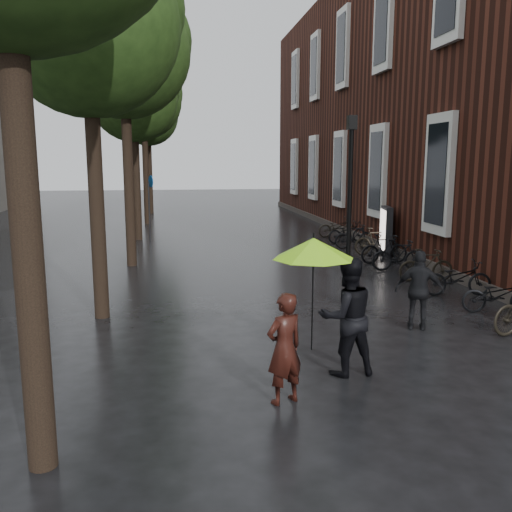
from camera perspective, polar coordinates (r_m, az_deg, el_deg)
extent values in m
plane|color=black|center=(6.47, 16.42, -22.25)|extent=(120.00, 120.00, 0.00)
cube|color=#38160F|center=(27.76, 20.02, 14.80)|extent=(10.00, 33.00, 12.00)
cube|color=silver|center=(17.33, 18.79, 8.14)|extent=(0.25, 1.60, 3.60)
cube|color=black|center=(17.29, 18.50, 8.15)|extent=(0.10, 1.20, 3.00)
cube|color=silver|center=(21.90, 12.78, 8.71)|extent=(0.25, 1.60, 3.60)
cube|color=black|center=(21.87, 12.53, 8.72)|extent=(0.10, 1.20, 3.00)
cube|color=silver|center=(22.48, 13.36, 22.86)|extent=(0.25, 1.60, 3.60)
cube|color=black|center=(22.44, 13.10, 22.89)|extent=(0.10, 1.20, 3.00)
cube|color=silver|center=(26.62, 8.85, 9.03)|extent=(0.25, 1.60, 3.60)
cube|color=black|center=(26.60, 8.64, 9.04)|extent=(0.10, 1.20, 3.00)
cube|color=silver|center=(27.10, 9.19, 20.73)|extent=(0.25, 1.60, 3.60)
cube|color=black|center=(27.07, 8.97, 20.75)|extent=(0.10, 1.20, 3.00)
cube|color=silver|center=(31.43, 6.12, 9.23)|extent=(0.25, 1.60, 3.60)
cube|color=black|center=(31.41, 5.94, 9.23)|extent=(0.10, 1.20, 3.00)
cube|color=silver|center=(31.84, 6.31, 19.17)|extent=(0.25, 1.60, 3.60)
cube|color=black|center=(31.82, 6.13, 19.18)|extent=(0.10, 1.20, 3.00)
cube|color=silver|center=(36.29, 4.11, 9.36)|extent=(0.25, 1.60, 3.60)
cube|color=black|center=(36.27, 3.95, 9.36)|extent=(0.10, 1.20, 3.00)
cube|color=silver|center=(36.65, 4.22, 17.99)|extent=(0.25, 1.60, 3.60)
cube|color=black|center=(36.63, 4.06, 18.00)|extent=(0.10, 1.20, 3.00)
cube|color=#3F3833|center=(25.92, 9.66, 2.66)|extent=(0.40, 33.00, 0.30)
cylinder|color=black|center=(6.22, -22.82, -0.74)|extent=(0.32, 0.32, 4.68)
cylinder|color=black|center=(12.09, -16.37, 4.13)|extent=(0.32, 0.32, 4.51)
cylinder|color=black|center=(18.01, -13.22, 6.78)|extent=(0.32, 0.32, 4.95)
cylinder|color=black|center=(24.01, -12.42, 6.91)|extent=(0.32, 0.32, 4.40)
cylinder|color=black|center=(29.98, -11.49, 7.89)|extent=(0.32, 0.32, 4.79)
cylinder|color=black|center=(35.97, -11.10, 8.05)|extent=(0.32, 0.32, 4.57)
imported|color=black|center=(7.74, 3.02, -9.68)|extent=(0.70, 0.60, 1.61)
imported|color=black|center=(8.81, 9.53, -6.29)|extent=(1.01, 0.82, 1.92)
cylinder|color=black|center=(8.08, 5.96, -4.61)|extent=(0.02, 0.02, 1.54)
cone|color=#9CFF1A|center=(7.92, 6.07, 0.80)|extent=(1.21, 1.21, 0.31)
cylinder|color=black|center=(7.89, 6.09, 2.19)|extent=(0.02, 0.02, 0.08)
imported|color=black|center=(11.47, 16.82, -3.48)|extent=(1.04, 0.74, 1.64)
imported|color=black|center=(13.41, 24.14, -3.76)|extent=(1.69, 0.89, 0.84)
imported|color=black|center=(14.74, 20.45, -2.18)|extent=(1.80, 0.79, 0.91)
imported|color=black|center=(16.16, 17.47, -0.92)|extent=(1.61, 0.57, 0.95)
imported|color=black|center=(17.45, 14.76, 0.10)|extent=(1.71, 0.64, 1.00)
imported|color=black|center=(18.59, 13.36, 0.75)|extent=(1.70, 0.58, 1.00)
imported|color=black|center=(20.30, 12.49, 1.56)|extent=(1.72, 0.64, 1.01)
imported|color=black|center=(21.58, 10.32, 2.08)|extent=(1.65, 0.59, 0.97)
imported|color=black|center=(22.94, 9.54, 2.48)|extent=(1.81, 0.95, 0.90)
imported|color=black|center=(24.64, 8.51, 3.03)|extent=(1.76, 0.71, 0.91)
cube|color=black|center=(20.34, 13.54, 2.60)|extent=(0.24, 1.17, 1.76)
cube|color=beige|center=(20.29, 13.21, 2.74)|extent=(0.04, 0.98, 1.44)
cylinder|color=black|center=(15.41, 9.82, 5.22)|extent=(0.13, 0.13, 4.32)
cube|color=black|center=(15.39, 10.08, 13.67)|extent=(0.24, 0.24, 0.38)
sphere|color=#FFE5B2|center=(15.39, 10.08, 13.67)|extent=(0.19, 0.19, 0.19)
cylinder|color=#262628|center=(23.52, -11.16, 4.62)|extent=(0.06, 0.06, 2.54)
cylinder|color=navy|center=(23.44, -11.02, 7.71)|extent=(0.03, 0.51, 0.51)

